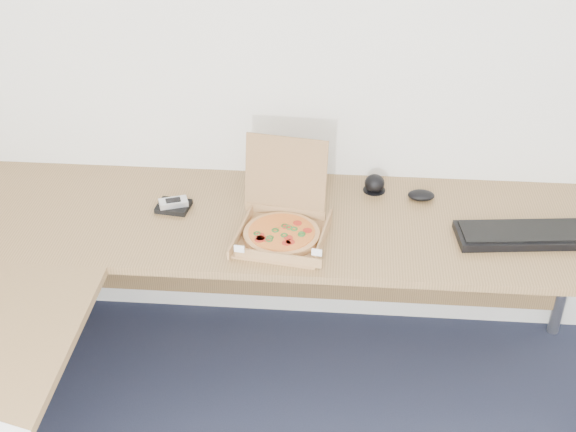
# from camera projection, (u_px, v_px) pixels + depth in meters

# --- Properties ---
(room_shell) EXTENTS (3.50, 3.50, 2.50)m
(room_shell) POSITION_uv_depth(u_px,v_px,m) (480.00, 408.00, 1.40)
(room_shell) COLOR white
(room_shell) RESTS_ON ground
(desk) EXTENTS (2.50, 2.20, 0.73)m
(desk) POSITION_uv_depth(u_px,v_px,m) (168.00, 291.00, 2.57)
(desk) COLOR olive
(desk) RESTS_ON ground
(pizza_box) EXTENTS (0.30, 0.35, 0.31)m
(pizza_box) POSITION_uv_depth(u_px,v_px,m) (282.00, 228.00, 2.77)
(pizza_box) COLOR #AB7B4A
(pizza_box) RESTS_ON desk
(drinking_glass) EXTENTS (0.07, 0.07, 0.12)m
(drinking_glass) POSITION_uv_depth(u_px,v_px,m) (318.00, 173.00, 3.06)
(drinking_glass) COLOR silver
(drinking_glass) RESTS_ON desk
(keyboard) EXTENTS (0.48, 0.22, 0.03)m
(keyboard) POSITION_uv_depth(u_px,v_px,m) (522.00, 235.00, 2.77)
(keyboard) COLOR black
(keyboard) RESTS_ON desk
(mouse) EXTENTS (0.11, 0.08, 0.04)m
(mouse) POSITION_uv_depth(u_px,v_px,m) (421.00, 195.00, 3.00)
(mouse) COLOR black
(mouse) RESTS_ON desk
(wallet) EXTENTS (0.13, 0.11, 0.02)m
(wallet) POSITION_uv_depth(u_px,v_px,m) (174.00, 206.00, 2.94)
(wallet) COLOR black
(wallet) RESTS_ON desk
(phone) EXTENTS (0.12, 0.09, 0.02)m
(phone) POSITION_uv_depth(u_px,v_px,m) (173.00, 203.00, 2.93)
(phone) COLOR #B2B5BA
(phone) RESTS_ON wallet
(dome_speaker) EXTENTS (0.09, 0.09, 0.07)m
(dome_speaker) POSITION_uv_depth(u_px,v_px,m) (375.00, 182.00, 3.04)
(dome_speaker) COLOR black
(dome_speaker) RESTS_ON desk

